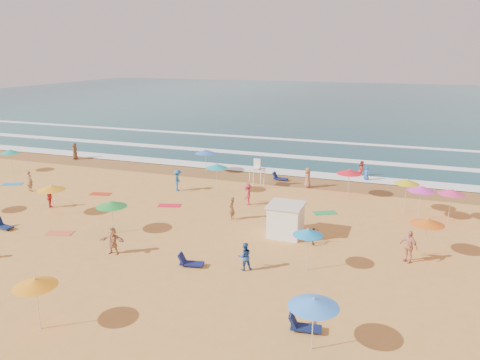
% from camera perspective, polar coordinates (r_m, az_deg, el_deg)
% --- Properties ---
extents(ground, '(220.00, 220.00, 0.00)m').
position_cam_1_polar(ground, '(32.45, -3.27, -5.25)').
color(ground, gold).
rests_on(ground, ground).
extents(ocean, '(220.00, 140.00, 0.18)m').
position_cam_1_polar(ocean, '(113.10, 13.82, 9.20)').
color(ocean, '#0C4756').
rests_on(ocean, ground).
extents(wet_sand, '(220.00, 220.00, 0.00)m').
position_cam_1_polar(wet_sand, '(43.66, 3.15, 0.22)').
color(wet_sand, olive).
rests_on(wet_sand, ground).
extents(surf_foam, '(200.00, 18.70, 0.05)m').
position_cam_1_polar(surf_foam, '(51.90, 5.97, 2.73)').
color(surf_foam, white).
rests_on(surf_foam, ground).
extents(cabana, '(2.00, 2.00, 2.00)m').
position_cam_1_polar(cabana, '(30.10, 5.60, -4.95)').
color(cabana, white).
rests_on(cabana, ground).
extents(cabana_roof, '(2.20, 2.20, 0.12)m').
position_cam_1_polar(cabana_roof, '(29.75, 5.65, -3.04)').
color(cabana_roof, silver).
rests_on(cabana_roof, cabana).
extents(bicycle, '(0.89, 1.89, 0.96)m').
position_cam_1_polar(bicycle, '(29.64, 9.00, -6.49)').
color(bicycle, black).
rests_on(bicycle, ground).
extents(lifeguard_stand, '(1.20, 1.20, 2.10)m').
position_cam_1_polar(lifeguard_stand, '(40.69, 2.08, 0.62)').
color(lifeguard_stand, white).
rests_on(lifeguard_stand, ground).
extents(beach_umbrellas, '(57.90, 28.67, 0.77)m').
position_cam_1_polar(beach_umbrellas, '(31.93, 1.59, -1.56)').
color(beach_umbrellas, '#EEA319').
rests_on(beach_umbrellas, ground).
extents(loungers, '(40.52, 26.96, 0.34)m').
position_cam_1_polar(loungers, '(26.51, 6.29, -9.84)').
color(loungers, '#0F1E4C').
rests_on(loungers, ground).
extents(towels, '(53.94, 18.89, 0.03)m').
position_cam_1_polar(towels, '(30.90, -8.05, -6.44)').
color(towels, red).
rests_on(towels, ground).
extents(beachgoers, '(47.78, 27.74, 2.13)m').
position_cam_1_polar(beachgoers, '(35.80, -1.80, -1.84)').
color(beachgoers, '#966D45').
rests_on(beachgoers, ground).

